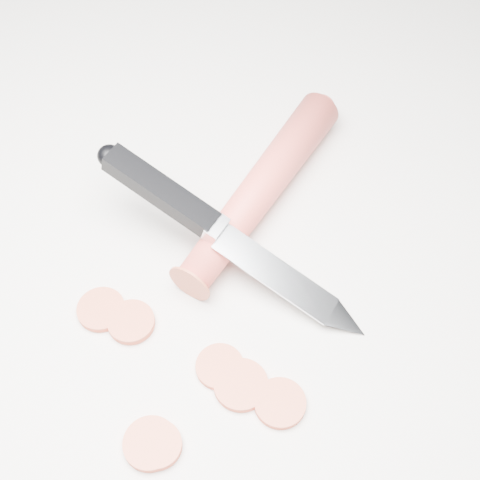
{
  "coord_description": "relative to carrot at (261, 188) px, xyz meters",
  "views": [
    {
      "loc": [
        0.02,
        -0.24,
        0.45
      ],
      "look_at": [
        0.04,
        0.05,
        0.02
      ],
      "focal_mm": 50.0,
      "sensor_mm": 36.0,
      "label": 1
    }
  ],
  "objects": [
    {
      "name": "carrot_slice_0",
      "position": [
        -0.09,
        -0.2,
        -0.01
      ],
      "size": [
        0.04,
        0.04,
        0.01
      ],
      "primitive_type": "cylinder",
      "color": "#C14C2F",
      "rests_on": "ground"
    },
    {
      "name": "carrot_slice_6",
      "position": [
        -0.08,
        -0.2,
        -0.01
      ],
      "size": [
        0.03,
        0.03,
        0.01
      ],
      "primitive_type": "cylinder",
      "color": "#C14C2F",
      "rests_on": "ground"
    },
    {
      "name": "carrot_slice_2",
      "position": [
        -0.1,
        -0.11,
        -0.01
      ],
      "size": [
        0.04,
        0.04,
        0.01
      ],
      "primitive_type": "cylinder",
      "color": "#C14C2F",
      "rests_on": "ground"
    },
    {
      "name": "carrot_slice_4",
      "position": [
        0.0,
        -0.18,
        -0.02
      ],
      "size": [
        0.04,
        0.04,
        0.01
      ],
      "primitive_type": "cylinder",
      "color": "#C14C2F",
      "rests_on": "ground"
    },
    {
      "name": "carrot_slice_5",
      "position": [
        -0.13,
        -0.1,
        -0.02
      ],
      "size": [
        0.04,
        0.04,
        0.01
      ],
      "primitive_type": "cylinder",
      "color": "#C14C2F",
      "rests_on": "ground"
    },
    {
      "name": "kitchen_knife",
      "position": [
        -0.03,
        -0.06,
        0.02
      ],
      "size": [
        0.21,
        0.16,
        0.07
      ],
      "primitive_type": null,
      "color": "silver",
      "rests_on": "ground"
    },
    {
      "name": "ground",
      "position": [
        -0.06,
        -0.1,
        -0.02
      ],
      "size": [
        2.4,
        2.4,
        0.0
      ],
      "primitive_type": "plane",
      "color": "silver",
      "rests_on": "ground"
    },
    {
      "name": "carrot",
      "position": [
        0.0,
        0.0,
        0.0
      ],
      "size": [
        0.15,
        0.19,
        0.03
      ],
      "primitive_type": "cylinder",
      "rotation": [
        1.57,
        0.0,
        -0.6
      ],
      "color": "#DA4037",
      "rests_on": "ground"
    },
    {
      "name": "carrot_slice_3",
      "position": [
        -0.04,
        -0.15,
        -0.02
      ],
      "size": [
        0.03,
        0.03,
        0.01
      ],
      "primitive_type": "cylinder",
      "color": "#C14C2F",
      "rests_on": "ground"
    },
    {
      "name": "carrot_slice_1",
      "position": [
        -0.03,
        -0.16,
        -0.02
      ],
      "size": [
        0.04,
        0.04,
        0.01
      ],
      "primitive_type": "cylinder",
      "color": "#C14C2F",
      "rests_on": "ground"
    }
  ]
}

